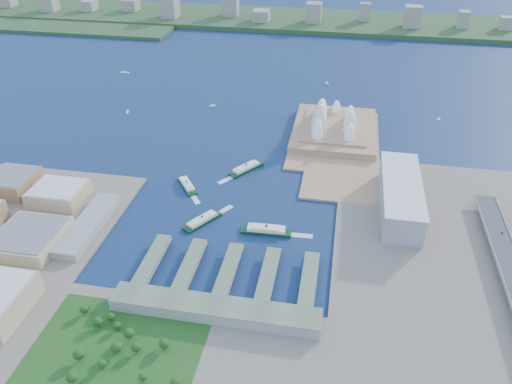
% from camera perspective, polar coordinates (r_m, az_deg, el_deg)
% --- Properties ---
extents(ground, '(3000.00, 3000.00, 0.00)m').
position_cam_1_polar(ground, '(589.61, -2.80, -4.39)').
color(ground, '#0E1F43').
rests_on(ground, ground).
extents(south_land, '(720.00, 180.00, 3.00)m').
position_cam_1_polar(south_land, '(445.92, -9.23, -20.39)').
color(south_land, '#776A5C').
rests_on(south_land, ground).
extents(east_land, '(240.00, 500.00, 3.00)m').
position_cam_1_polar(east_land, '(553.43, 21.31, -9.79)').
color(east_land, '#776A5C').
rests_on(east_land, ground).
extents(peninsula, '(135.00, 220.00, 3.00)m').
position_cam_1_polar(peninsula, '(799.21, 9.01, 6.00)').
color(peninsula, '#A47C5A').
rests_on(peninsula, ground).
extents(far_shore, '(2200.00, 260.00, 12.00)m').
position_cam_1_polar(far_shore, '(1482.92, 6.15, 18.89)').
color(far_shore, '#2D4926').
rests_on(far_shore, ground).
extents(opera_house, '(134.00, 180.00, 58.00)m').
position_cam_1_polar(opera_house, '(804.49, 9.09, 8.58)').
color(opera_house, white).
rests_on(opera_house, peninsula).
extents(toaster_building, '(45.00, 155.00, 35.00)m').
position_cam_1_polar(toaster_building, '(637.61, 16.18, -0.42)').
color(toaster_building, gray).
rests_on(toaster_building, east_land).
extents(west_buildings, '(200.00, 280.00, 27.00)m').
position_cam_1_polar(west_buildings, '(629.81, -27.21, -3.98)').
color(west_buildings, '#946D4A').
rests_on(west_buildings, west_land).
extents(ferry_wharves, '(184.00, 90.00, 9.30)m').
position_cam_1_polar(ferry_wharves, '(527.71, -3.15, -8.98)').
color(ferry_wharves, '#59664D').
rests_on(ferry_wharves, ground).
extents(terminal_building, '(200.00, 28.00, 12.00)m').
position_cam_1_polar(terminal_building, '(482.75, -4.71, -13.26)').
color(terminal_building, gray).
rests_on(terminal_building, south_land).
extents(park, '(150.00, 110.00, 16.00)m').
position_cam_1_polar(park, '(468.80, -15.77, -16.20)').
color(park, '#194714').
rests_on(park, south_land).
extents(far_skyline, '(1900.00, 140.00, 55.00)m').
position_cam_1_polar(far_skyline, '(1455.92, 6.15, 19.99)').
color(far_skyline, gray).
rests_on(far_skyline, far_shore).
extents(ferry_a, '(38.67, 47.45, 9.31)m').
position_cam_1_polar(ferry_a, '(672.73, -7.91, 0.95)').
color(ferry_a, '#0D351D').
rests_on(ferry_a, ground).
extents(ferry_b, '(43.97, 53.80, 10.57)m').
position_cam_1_polar(ferry_b, '(704.07, -1.12, 2.89)').
color(ferry_b, '#0D351D').
rests_on(ferry_b, ground).
extents(ferry_c, '(40.19, 51.84, 10.03)m').
position_cam_1_polar(ferry_c, '(601.93, -6.16, -3.10)').
color(ferry_c, '#0D351D').
rests_on(ferry_c, ground).
extents(ferry_d, '(59.26, 17.11, 11.11)m').
position_cam_1_polar(ferry_d, '(582.50, 1.18, -4.20)').
color(ferry_d, '#0D351D').
rests_on(ferry_d, ground).
extents(boat_a, '(7.16, 13.78, 2.58)m').
position_cam_1_polar(boat_a, '(915.67, -14.49, 8.89)').
color(boat_a, white).
rests_on(boat_a, ground).
extents(boat_b, '(11.69, 9.80, 3.09)m').
position_cam_1_polar(boat_b, '(914.36, -5.03, 9.81)').
color(boat_b, white).
rests_on(boat_b, ground).
extents(boat_c, '(7.10, 10.93, 2.38)m').
position_cam_1_polar(boat_c, '(914.08, 20.16, 7.85)').
color(boat_c, white).
rests_on(boat_c, ground).
extents(boat_d, '(18.33, 5.25, 3.05)m').
position_cam_1_polar(boat_d, '(1111.61, -14.76, 13.08)').
color(boat_d, white).
rests_on(boat_d, ground).
extents(boat_e, '(8.37, 12.18, 2.87)m').
position_cam_1_polar(boat_e, '(1027.22, 8.11, 12.22)').
color(boat_e, white).
rests_on(boat_e, ground).
extents(car_c, '(1.64, 4.05, 1.17)m').
position_cam_1_polar(car_c, '(623.89, 26.32, -4.20)').
color(car_c, slate).
rests_on(car_c, expressway).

